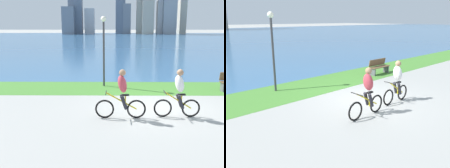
# 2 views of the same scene
# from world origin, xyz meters

# --- Properties ---
(ground_plane) EXTENTS (300.00, 300.00, 0.00)m
(ground_plane) POSITION_xyz_m (0.00, 0.00, 0.00)
(ground_plane) COLOR #9E9E99
(grass_strip_bayside) EXTENTS (120.00, 2.86, 0.01)m
(grass_strip_bayside) POSITION_xyz_m (0.00, 3.16, 0.00)
(grass_strip_bayside) COLOR #478433
(grass_strip_bayside) RESTS_ON ground
(bay_water_surface) EXTENTS (300.00, 85.19, 0.00)m
(bay_water_surface) POSITION_xyz_m (0.00, 47.18, 0.00)
(bay_water_surface) COLOR #386693
(bay_water_surface) RESTS_ON ground
(cyclist_lead) EXTENTS (1.73, 0.52, 1.69)m
(cyclist_lead) POSITION_xyz_m (-1.32, -1.18, 0.84)
(cyclist_lead) COLOR black
(cyclist_lead) RESTS_ON ground
(cyclist_trailing) EXTENTS (1.60, 0.52, 1.67)m
(cyclist_trailing) POSITION_xyz_m (0.62, -1.05, 0.83)
(cyclist_trailing) COLOR black
(cyclist_trailing) RESTS_ON ground
(lamppost_tall) EXTENTS (0.28, 0.28, 3.53)m
(lamppost_tall) POSITION_xyz_m (-2.11, 3.64, 2.34)
(lamppost_tall) COLOR #38383D
(lamppost_tall) RESTS_ON ground
(city_skyline_far_shore) EXTENTS (40.24, 8.79, 24.22)m
(city_skyline_far_shore) POSITION_xyz_m (6.18, 79.28, 9.25)
(city_skyline_far_shore) COLOR slate
(city_skyline_far_shore) RESTS_ON ground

